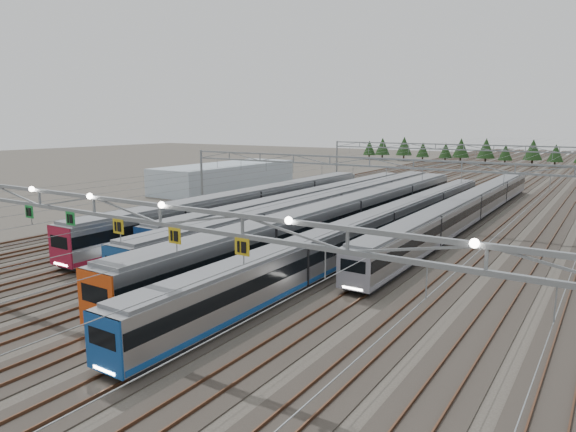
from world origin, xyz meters
The scene contains 13 objects.
ground centered at (0.00, 0.00, 0.00)m, with size 400.00×400.00×0.00m, color #47423A.
track_bed centered at (0.00, 100.00, 1.49)m, with size 54.00×260.00×5.42m.
train_a centered at (-11.25, 30.45, 2.21)m, with size 3.01×51.62×3.93m.
train_b centered at (-6.75, 37.02, 1.97)m, with size 2.64×55.04×3.44m.
train_c centered at (-2.25, 34.16, 2.15)m, with size 2.92×62.35×3.80m.
train_d centered at (2.25, 29.53, 2.27)m, with size 3.10×63.18×4.04m.
train_e centered at (6.75, 28.09, 1.94)m, with size 2.61×66.27×3.39m.
train_f centered at (11.25, 44.96, 1.96)m, with size 2.62×65.53×3.41m.
gantry_near centered at (-0.05, -0.12, 7.09)m, with size 56.36×0.61×8.08m.
gantry_mid centered at (0.00, 40.00, 6.39)m, with size 56.36×0.36×8.00m.
gantry_far centered at (0.00, 85.00, 6.39)m, with size 56.36×0.36×8.00m.
west_shed centered at (-34.60, 53.82, 2.30)m, with size 10.00×30.00×4.61m, color #A5B7C5.
treeline centered at (-4.05, 139.25, 4.23)m, with size 87.50×5.60×7.02m.
Camera 1 is at (26.14, -19.05, 12.22)m, focal length 32.00 mm.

